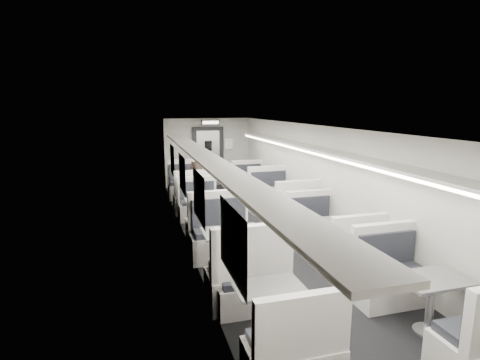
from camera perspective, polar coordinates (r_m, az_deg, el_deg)
room at (r=7.55m, az=3.68°, el=-1.21°), size 3.24×12.24×2.64m
booth_left_a at (r=10.91m, az=-7.64°, el=-1.72°), size 1.09×2.22×1.19m
booth_left_b at (r=8.84m, az=-5.61°, el=-5.04°), size 0.98×1.98×1.06m
booth_left_c at (r=6.32m, az=-1.18°, el=-11.15°), size 1.16×2.35×1.26m
booth_left_d at (r=4.84m, az=4.36°, el=-19.40°), size 1.00×2.02×1.08m
booth_right_a at (r=11.37m, az=2.38°, el=-1.25°), size 1.01×2.04×1.09m
booth_right_b at (r=9.48m, az=6.27°, el=-3.64°), size 1.11×2.25×1.20m
booth_right_c at (r=7.37m, az=13.46°, el=-8.60°), size 1.00×2.02×1.08m
booth_right_d at (r=5.48m, az=27.00°, el=-16.55°), size 1.05×2.13×1.14m
passenger at (r=10.32m, az=-6.33°, el=0.04°), size 0.72×0.61×1.66m
window_a at (r=10.50m, az=-10.27°, el=2.99°), size 0.02×1.18×0.84m
window_b at (r=8.34m, az=-8.78°, el=0.92°), size 0.02×1.18×0.84m
window_c at (r=6.21m, az=-6.27°, el=-2.58°), size 0.02×1.18×0.84m
window_d at (r=4.15m, az=-1.14°, el=-9.62°), size 0.02×1.18×0.84m
luggage_rack_left at (r=6.82m, az=-5.33°, el=3.53°), size 0.46×10.40×0.09m
luggage_rack_right at (r=7.67m, az=13.33°, el=4.13°), size 0.46×10.40×0.09m
vestibule_door at (r=13.24m, az=-4.87°, el=3.45°), size 1.10×0.13×2.10m
exit_sign at (r=12.65m, az=-4.54°, el=8.74°), size 0.62×0.12×0.16m
wall_notice at (r=13.33m, az=-1.71°, el=5.54°), size 0.32×0.02×0.40m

